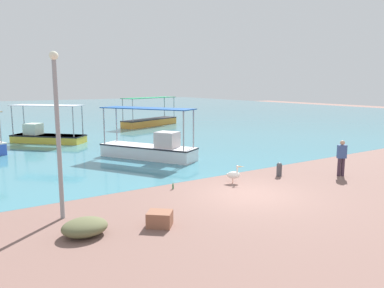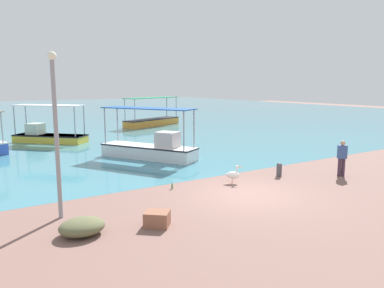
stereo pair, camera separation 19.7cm
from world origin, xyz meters
name	(u,v)px [view 1 (the left image)]	position (x,y,z in m)	size (l,w,h in m)	color
ground	(248,194)	(0.00, 0.00, 0.00)	(120.00, 120.00, 0.00)	#7D5B52
harbor_water	(27,114)	(0.00, 48.00, 0.00)	(110.00, 90.00, 0.00)	teal
fishing_boat_near_right	(46,135)	(-3.65, 18.06, 0.57)	(4.95, 4.94, 2.76)	gold
fishing_boat_far_left	(150,148)	(0.01, 8.47, 0.64)	(4.19, 5.81, 2.92)	silver
fishing_boat_near_left	(150,120)	(7.80, 23.91, 0.55)	(7.00, 4.03, 2.89)	orange
pelican	(234,175)	(0.61, 1.64, 0.38)	(0.68, 0.61, 0.80)	#E0997A
lamp_post	(58,126)	(-6.76, 1.31, 2.98)	(0.28, 0.28, 5.26)	gray
mooring_bollard	(279,169)	(3.19, 1.44, 0.35)	(0.26, 0.26, 0.65)	#47474C
fisherman_standing	(342,157)	(5.64, -0.12, 0.91)	(0.46, 0.39, 1.69)	#402C3B
net_pile	(85,227)	(-6.59, -0.47, 0.25)	(1.31, 1.12, 0.49)	#606240
cargo_crate	(160,219)	(-4.47, -1.02, 0.23)	(0.73, 0.61, 0.46)	#8F5942
glass_bottle	(173,187)	(-2.09, 2.26, 0.11)	(0.07, 0.07, 0.27)	#3F7F4C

